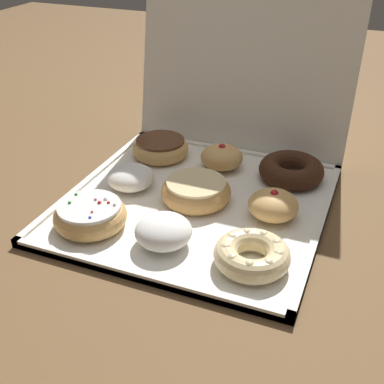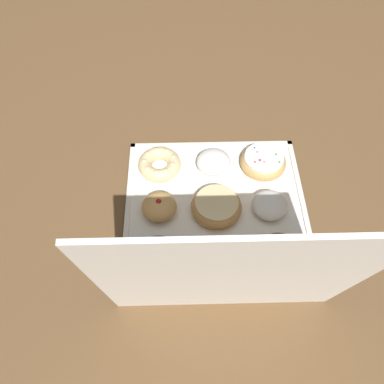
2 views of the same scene
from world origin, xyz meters
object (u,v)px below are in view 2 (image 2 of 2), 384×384
cruller_donut_2 (159,164)px  chocolate_frosted_donut_6 (279,256)px  sprinkle_donut_0 (263,162)px  jelly_filled_donut_7 (219,257)px  powdered_filled_donut_1 (214,162)px  jelly_filled_donut_5 (159,208)px  donut_box (216,212)px  powdered_filled_donut_3 (270,206)px  chocolate_cake_ring_donut_8 (158,261)px  glazed_ring_donut_4 (218,205)px

cruller_donut_2 → chocolate_frosted_donut_6: 0.38m
sprinkle_donut_0 → jelly_filled_donut_7: 0.30m
sprinkle_donut_0 → cruller_donut_2: size_ratio=1.06×
powdered_filled_donut_1 → jelly_filled_donut_5: 0.19m
powdered_filled_donut_1 → jelly_filled_donut_7: jelly_filled_donut_7 is taller
sprinkle_donut_0 → jelly_filled_donut_5: size_ratio=1.41×
sprinkle_donut_0 → chocolate_frosted_donut_6: bearing=90.4°
powdered_filled_donut_1 → cruller_donut_2: (0.14, 0.00, -0.00)m
donut_box → cruller_donut_2: (0.14, -0.13, 0.02)m
sprinkle_donut_0 → chocolate_frosted_donut_6: sprinkle_donut_0 is taller
jelly_filled_donut_5 → jelly_filled_donut_7: size_ratio=1.01×
cruller_donut_2 → powdered_filled_donut_3: powdered_filled_donut_3 is taller
jelly_filled_donut_5 → chocolate_frosted_donut_6: jelly_filled_donut_5 is taller
sprinkle_donut_0 → chocolate_cake_ring_donut_8: bearing=45.9°
powdered_filled_donut_3 → chocolate_frosted_donut_6: bearing=91.4°
donut_box → glazed_ring_donut_4: size_ratio=3.61×
glazed_ring_donut_4 → chocolate_frosted_donut_6: 0.18m
powdered_filled_donut_3 → glazed_ring_donut_4: bearing=-2.6°
powdered_filled_donut_1 → glazed_ring_donut_4: bearing=91.8°
jelly_filled_donut_7 → glazed_ring_donut_4: bearing=-92.9°
powdered_filled_donut_1 → powdered_filled_donut_3: powdered_filled_donut_1 is taller
powdered_filled_donut_1 → powdered_filled_donut_3: bearing=132.7°
powdered_filled_donut_1 → chocolate_cake_ring_donut_8: powdered_filled_donut_1 is taller
powdered_filled_donut_1 → chocolate_cake_ring_donut_8: size_ratio=0.72×
donut_box → glazed_ring_donut_4: (-0.00, -0.00, 0.02)m
sprinkle_donut_0 → glazed_ring_donut_4: size_ratio=0.97×
sprinkle_donut_0 → cruller_donut_2: (0.26, 0.00, -0.00)m
cruller_donut_2 → powdered_filled_donut_3: 0.30m
chocolate_frosted_donut_6 → sprinkle_donut_0: bearing=-89.6°
sprinkle_donut_0 → powdered_filled_donut_3: bearing=89.5°
donut_box → chocolate_cake_ring_donut_8: (0.13, 0.14, 0.02)m
sprinkle_donut_0 → jelly_filled_donut_7: bearing=64.1°
donut_box → chocolate_cake_ring_donut_8: size_ratio=3.63×
powdered_filled_donut_1 → jelly_filled_donut_5: jelly_filled_donut_5 is taller
sprinkle_donut_0 → jelly_filled_donut_7: (0.13, 0.27, 0.00)m
powdered_filled_donut_3 → glazed_ring_donut_4: 0.12m
powdered_filled_donut_3 → chocolate_frosted_donut_6: (-0.00, 0.13, -0.00)m
powdered_filled_donut_1 → powdered_filled_donut_3: size_ratio=1.02×
cruller_donut_2 → jelly_filled_donut_7: 0.30m
donut_box → jelly_filled_donut_7: jelly_filled_donut_7 is taller
powdered_filled_donut_1 → glazed_ring_donut_4: (-0.00, 0.13, -0.00)m
glazed_ring_donut_4 → jelly_filled_donut_7: 0.14m
chocolate_frosted_donut_6 → jelly_filled_donut_7: 0.13m
sprinkle_donut_0 → donut_box: bearing=46.3°
donut_box → powdered_filled_donut_1: powdered_filled_donut_1 is taller
donut_box → sprinkle_donut_0: size_ratio=3.74×
sprinkle_donut_0 → powdered_filled_donut_1: size_ratio=1.34×
sprinkle_donut_0 → jelly_filled_donut_7: size_ratio=1.43×
powdered_filled_donut_1 → cruller_donut_2: powdered_filled_donut_1 is taller
sprinkle_donut_0 → powdered_filled_donut_1: powdered_filled_donut_1 is taller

